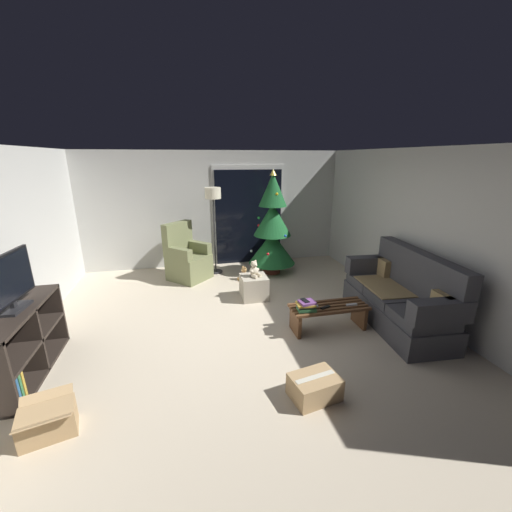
% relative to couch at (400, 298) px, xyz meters
% --- Properties ---
extents(ground_plane, '(7.00, 7.00, 0.00)m').
position_rel_couch_xyz_m(ground_plane, '(-2.32, 0.35, -0.40)').
color(ground_plane, beige).
extents(wall_back, '(5.72, 0.12, 2.50)m').
position_rel_couch_xyz_m(wall_back, '(-2.32, 3.41, 0.85)').
color(wall_back, beige).
rests_on(wall_back, ground).
extents(wall_right, '(0.12, 6.00, 2.50)m').
position_rel_couch_xyz_m(wall_right, '(0.54, 0.35, 0.85)').
color(wall_right, beige).
rests_on(wall_right, ground).
extents(patio_door_frame, '(1.60, 0.02, 2.20)m').
position_rel_couch_xyz_m(patio_door_frame, '(-1.56, 3.34, 0.70)').
color(patio_door_frame, silver).
rests_on(patio_door_frame, ground).
extents(patio_door_glass, '(1.50, 0.02, 2.10)m').
position_rel_couch_xyz_m(patio_door_glass, '(-1.56, 3.32, 0.65)').
color(patio_door_glass, black).
rests_on(patio_door_glass, ground).
extents(couch, '(0.93, 1.99, 1.08)m').
position_rel_couch_xyz_m(couch, '(0.00, 0.00, 0.00)').
color(couch, '#3D3D42').
rests_on(couch, ground).
extents(coffee_table, '(1.10, 0.40, 0.36)m').
position_rel_couch_xyz_m(coffee_table, '(-1.09, 0.06, -0.16)').
color(coffee_table, brown).
rests_on(coffee_table, ground).
extents(remote_white, '(0.05, 0.16, 0.02)m').
position_rel_couch_xyz_m(remote_white, '(-1.28, 0.12, -0.03)').
color(remote_white, silver).
rests_on(remote_white, coffee_table).
extents(remote_silver, '(0.16, 0.05, 0.02)m').
position_rel_couch_xyz_m(remote_silver, '(-0.78, -0.00, -0.03)').
color(remote_silver, '#ADADB2').
rests_on(remote_silver, coffee_table).
extents(remote_black, '(0.16, 0.10, 0.02)m').
position_rel_couch_xyz_m(remote_black, '(-1.17, 0.01, -0.03)').
color(remote_black, black).
rests_on(remote_black, coffee_table).
extents(book_stack, '(0.27, 0.22, 0.13)m').
position_rel_couch_xyz_m(book_stack, '(-1.46, 0.01, 0.02)').
color(book_stack, '#337042').
rests_on(book_stack, coffee_table).
extents(cell_phone, '(0.10, 0.16, 0.01)m').
position_rel_couch_xyz_m(cell_phone, '(-1.47, 0.03, 0.10)').
color(cell_phone, black).
rests_on(cell_phone, book_stack).
extents(christmas_tree, '(0.97, 0.97, 2.14)m').
position_rel_couch_xyz_m(christmas_tree, '(-1.24, 2.50, 0.54)').
color(christmas_tree, '#4C1E19').
rests_on(christmas_tree, ground).
extents(armchair, '(0.97, 0.97, 1.13)m').
position_rel_couch_xyz_m(armchair, '(-2.99, 2.55, 0.00)').
color(armchair, olive).
rests_on(armchair, ground).
extents(floor_lamp, '(0.32, 0.32, 1.78)m').
position_rel_couch_xyz_m(floor_lamp, '(-2.40, 2.78, 1.11)').
color(floor_lamp, '#2D2D30').
rests_on(floor_lamp, ground).
extents(media_shelf, '(0.40, 1.40, 0.80)m').
position_rel_couch_xyz_m(media_shelf, '(-4.85, -0.16, -0.02)').
color(media_shelf, black).
rests_on(media_shelf, ground).
extents(television, '(0.23, 0.84, 0.61)m').
position_rel_couch_xyz_m(television, '(-4.81, -0.10, 0.72)').
color(television, black).
rests_on(television, media_shelf).
extents(ottoman, '(0.44, 0.44, 0.40)m').
position_rel_couch_xyz_m(ottoman, '(-1.89, 1.32, -0.20)').
color(ottoman, '#B2A893').
rests_on(ottoman, ground).
extents(teddy_bear_cream, '(0.21, 0.22, 0.29)m').
position_rel_couch_xyz_m(teddy_bear_cream, '(-1.89, 1.31, 0.12)').
color(teddy_bear_cream, beige).
rests_on(teddy_bear_cream, ottoman).
extents(teddy_bear_honey_by_tree, '(0.21, 0.21, 0.29)m').
position_rel_couch_xyz_m(teddy_bear_honey_by_tree, '(-1.91, 2.19, -0.28)').
color(teddy_bear_honey_by_tree, tan).
rests_on(teddy_bear_honey_by_tree, ground).
extents(cardboard_box_open_near_shelf, '(0.52, 0.54, 0.31)m').
position_rel_couch_xyz_m(cardboard_box_open_near_shelf, '(-4.28, -1.08, -0.26)').
color(cardboard_box_open_near_shelf, tan).
rests_on(cardboard_box_open_near_shelf, ground).
extents(cardboard_box_taped_mid_floor, '(0.53, 0.43, 0.24)m').
position_rel_couch_xyz_m(cardboard_box_taped_mid_floor, '(-1.82, -1.17, -0.28)').
color(cardboard_box_taped_mid_floor, tan).
rests_on(cardboard_box_taped_mid_floor, ground).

